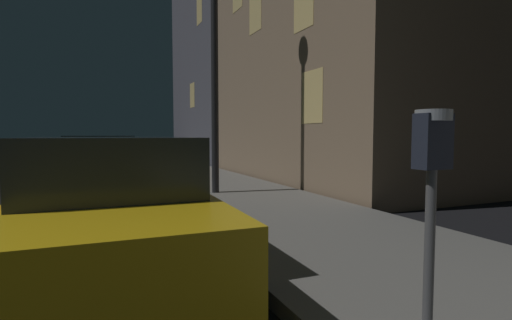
% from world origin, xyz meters
% --- Properties ---
extents(sidewalk, '(3.20, 36.00, 0.15)m').
position_xyz_m(sidewalk, '(5.60, 0.00, 0.07)').
color(sidewalk, slate).
rests_on(sidewalk, ground).
extents(parking_meter, '(0.19, 0.19, 1.44)m').
position_xyz_m(parking_meter, '(4.36, -0.96, 1.24)').
color(parking_meter, '#59595B').
rests_on(parking_meter, sidewalk).
extents(car_yellow_cab, '(2.04, 4.21, 1.43)m').
position_xyz_m(car_yellow_cab, '(2.85, 1.70, 0.70)').
color(car_yellow_cab, gold).
rests_on(car_yellow_cab, ground).
extents(car_green, '(2.11, 4.20, 1.43)m').
position_xyz_m(car_green, '(2.85, 8.22, 0.72)').
color(car_green, '#19592D').
rests_on(car_green, ground).
extents(street_lamp, '(0.44, 0.44, 6.13)m').
position_xyz_m(street_lamp, '(5.22, 5.82, 4.15)').
color(street_lamp, black).
rests_on(street_lamp, sidewalk).
extents(building_far, '(6.24, 8.78, 10.23)m').
position_xyz_m(building_far, '(10.41, 16.81, 5.11)').
color(building_far, '#4C4C56').
rests_on(building_far, ground).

